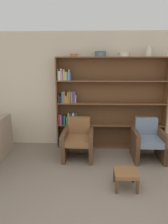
# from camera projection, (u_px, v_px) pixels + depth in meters

# --- Properties ---
(wall_back) EXTENTS (12.00, 0.06, 2.75)m
(wall_back) POSITION_uv_depth(u_px,v_px,m) (101.00, 91.00, 4.88)
(wall_back) COLOR beige
(wall_back) RESTS_ON ground
(bookshelf) EXTENTS (2.59, 0.30, 2.16)m
(bookshelf) POSITION_uv_depth(u_px,v_px,m) (102.00, 105.00, 4.80)
(bookshelf) COLOR brown
(bookshelf) RESTS_ON ground
(bowl_slate) EXTENTS (0.18, 0.18, 0.07)m
(bowl_slate) POSITION_uv_depth(u_px,v_px,m) (74.00, 55.00, 4.54)
(bowl_slate) COLOR #C67547
(bowl_slate) RESTS_ON bookshelf
(bowl_sage) EXTENTS (0.27, 0.27, 0.12)m
(bowl_sage) POSITION_uv_depth(u_px,v_px,m) (100.00, 54.00, 4.51)
(bowl_sage) COLOR slate
(bowl_sage) RESTS_ON bookshelf
(bowl_cream) EXTENTS (0.25, 0.25, 0.09)m
(bowl_cream) POSITION_uv_depth(u_px,v_px,m) (124.00, 54.00, 4.50)
(bowl_cream) COLOR silver
(bowl_cream) RESTS_ON bookshelf
(vase_tall) EXTENTS (0.13, 0.13, 0.24)m
(vase_tall) POSITION_uv_depth(u_px,v_px,m) (149.00, 52.00, 4.47)
(vase_tall) COLOR silver
(vase_tall) RESTS_ON bookshelf
(armchair_leather) EXTENTS (0.65, 0.69, 0.85)m
(armchair_leather) POSITION_uv_depth(u_px,v_px,m) (78.00, 140.00, 4.31)
(armchair_leather) COLOR brown
(armchair_leather) RESTS_ON ground
(armchair_cushioned) EXTENTS (0.65, 0.69, 0.85)m
(armchair_cushioned) POSITION_uv_depth(u_px,v_px,m) (148.00, 141.00, 4.25)
(armchair_cushioned) COLOR brown
(armchair_cushioned) RESTS_ON ground
(footstool) EXTENTS (0.36, 0.36, 0.29)m
(footstool) POSITION_uv_depth(u_px,v_px,m) (126.00, 174.00, 3.22)
(footstool) COLOR brown
(footstool) RESTS_ON ground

